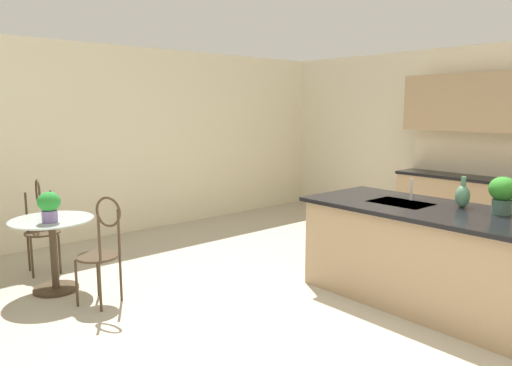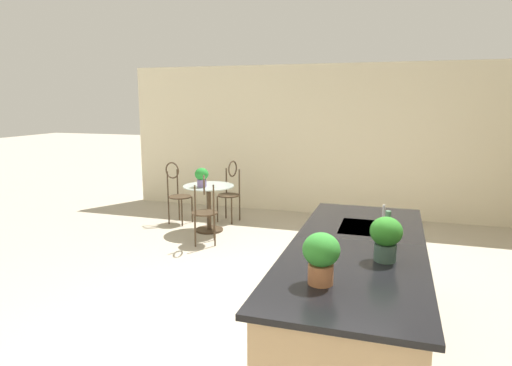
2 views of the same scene
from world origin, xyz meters
TOP-DOWN VIEW (x-y plane):
  - ground_plane at (0.00, 0.00)m, footprint 40.00×40.00m
  - wall_left_window at (-4.26, 0.00)m, footprint 0.12×7.80m
  - kitchen_island at (0.30, 0.85)m, footprint 2.80×1.06m
  - bistro_table at (-2.56, -1.69)m, footprint 0.80×0.80m
  - chair_near_window at (-2.85, -2.40)m, footprint 0.45×0.51m
  - chair_by_island at (-1.90, -1.47)m, footprint 0.52×0.50m
  - chair_toward_desk at (-3.25, -1.59)m, footprint 0.51×0.44m
  - sink_faucet at (-0.25, 1.03)m, footprint 0.02×0.02m
  - potted_plant_on_table at (-2.43, -1.75)m, footprint 0.21×0.21m
  - potted_plant_counter_far at (1.15, 0.69)m, footprint 0.24×0.24m
  - potted_plant_counter_near at (0.60, 1.07)m, footprint 0.23×0.23m
  - vase_on_counter at (0.25, 1.07)m, footprint 0.13×0.13m

SIDE VIEW (x-z plane):
  - ground_plane at x=0.00m, z-range 0.00..0.00m
  - bistro_table at x=-2.56m, z-range 0.08..0.82m
  - kitchen_island at x=0.30m, z-range 0.00..0.92m
  - chair_near_window at x=-2.85m, z-range 0.05..1.09m
  - chair_by_island at x=-1.90m, z-range 0.05..1.09m
  - chair_toward_desk at x=-3.25m, z-range 0.05..1.09m
  - potted_plant_on_table at x=-2.43m, z-range 0.76..1.06m
  - sink_faucet at x=-0.25m, z-range 0.92..1.14m
  - vase_on_counter at x=0.25m, z-range 0.89..1.17m
  - potted_plant_counter_near at x=0.60m, z-range 0.94..1.27m
  - potted_plant_counter_far at x=1.15m, z-range 0.94..1.28m
  - wall_left_window at x=-4.26m, z-range 0.00..2.70m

